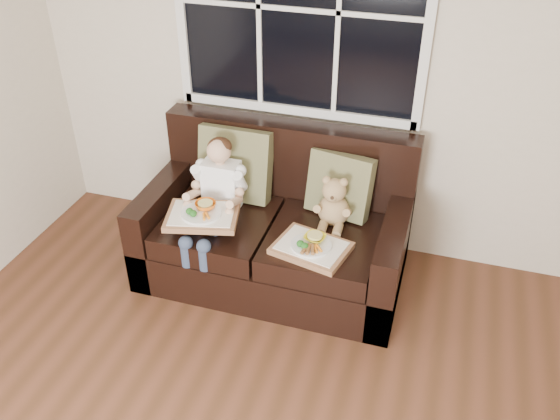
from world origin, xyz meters
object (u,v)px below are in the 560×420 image
(loveseat, at_px, (276,232))
(tray_right, at_px, (312,247))
(tray_left, at_px, (202,214))
(child, at_px, (216,192))
(teddy_bear, at_px, (333,205))

(loveseat, xyz_separation_m, tray_right, (0.32, -0.30, 0.17))
(loveseat, distance_m, tray_left, 0.56)
(child, height_order, tray_right, child)
(loveseat, bearing_deg, tray_left, -140.73)
(tray_left, xyz_separation_m, tray_right, (0.70, 0.01, -0.10))
(loveseat, height_order, child, loveseat)
(loveseat, relative_size, teddy_bear, 4.80)
(child, xyz_separation_m, tray_right, (0.68, -0.19, -0.14))
(loveseat, distance_m, child, 0.50)
(tray_left, bearing_deg, child, 72.29)
(tray_left, bearing_deg, loveseat, 25.65)
(child, bearing_deg, teddy_bear, 9.63)
(child, relative_size, tray_left, 1.55)
(loveseat, xyz_separation_m, teddy_bear, (0.37, 0.01, 0.28))
(loveseat, distance_m, tray_right, 0.47)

